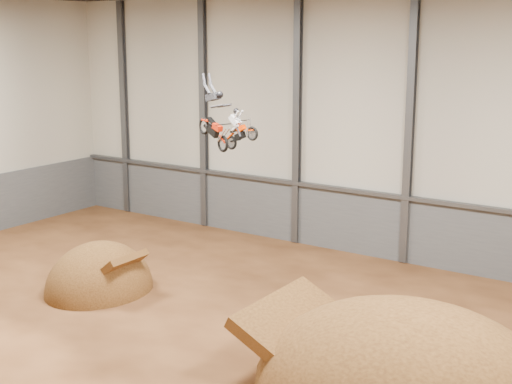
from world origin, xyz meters
TOP-DOWN VIEW (x-y plane):
  - floor at (0.00, 0.00)m, footprint 40.00×40.00m
  - back_wall at (0.00, 15.00)m, footprint 40.00×0.10m
  - lower_band_back at (0.00, 14.90)m, footprint 39.80×0.18m
  - steel_rail at (0.00, 14.75)m, footprint 39.80×0.35m
  - steel_column_0 at (-16.67, 14.80)m, footprint 0.40×0.36m
  - steel_column_1 at (-10.00, 14.80)m, footprint 0.40×0.36m
  - steel_column_2 at (-3.33, 14.80)m, footprint 0.40×0.36m
  - steel_column_3 at (3.33, 14.80)m, footprint 0.40×0.36m
  - takeoff_ramp at (-6.96, 2.78)m, footprint 4.68×5.41m
  - fmx_rider_a at (-0.02, 4.81)m, footprint 2.47×1.02m
  - fmx_rider_b at (-0.78, 3.60)m, footprint 3.68×1.97m

SIDE VIEW (x-z plane):
  - floor at x=0.00m, z-range 0.00..0.00m
  - takeoff_ramp at x=-6.96m, z-range -2.34..2.34m
  - lower_band_back at x=0.00m, z-range 0.00..3.50m
  - steel_rail at x=0.00m, z-range 3.45..3.65m
  - back_wall at x=0.00m, z-range 0.00..14.00m
  - steel_column_0 at x=-16.67m, z-range 0.05..13.95m
  - steel_column_1 at x=-10.00m, z-range 0.05..13.95m
  - steel_column_2 at x=-3.33m, z-range 0.05..13.95m
  - steel_column_3 at x=3.33m, z-range 0.05..13.95m
  - fmx_rider_a at x=-0.02m, z-range 7.01..9.31m
  - fmx_rider_b at x=-0.78m, z-range 7.06..10.44m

